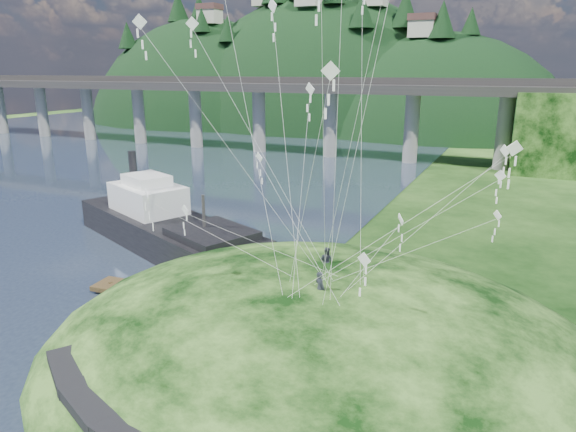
% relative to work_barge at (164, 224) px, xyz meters
% --- Properties ---
extents(ground, '(320.00, 320.00, 0.00)m').
position_rel_work_barge_xyz_m(ground, '(12.66, -13.83, -2.14)').
color(ground, black).
rests_on(ground, ground).
extents(grass_hill, '(36.00, 32.00, 13.00)m').
position_rel_work_barge_xyz_m(grass_hill, '(20.66, -11.83, -3.64)').
color(grass_hill, black).
rests_on(grass_hill, ground).
extents(bridge, '(160.00, 11.00, 15.00)m').
position_rel_work_barge_xyz_m(bridge, '(-13.80, 56.24, 7.57)').
color(bridge, '#2D2B2B').
rests_on(bridge, ground).
extents(far_ridge, '(153.00, 70.00, 94.50)m').
position_rel_work_barge_xyz_m(far_ridge, '(-30.92, 108.34, -9.57)').
color(far_ridge, black).
rests_on(far_ridge, ground).
extents(work_barge, '(25.03, 15.73, 8.53)m').
position_rel_work_barge_xyz_m(work_barge, '(0.00, 0.00, 0.00)').
color(work_barge, black).
rests_on(work_barge, ground).
extents(wooden_dock, '(14.45, 3.53, 1.02)m').
position_rel_work_barge_xyz_m(wooden_dock, '(8.87, -9.71, -1.69)').
color(wooden_dock, '#3D2C19').
rests_on(wooden_dock, ground).
extents(kite_flyers, '(2.09, 4.95, 1.98)m').
position_rel_work_barge_xyz_m(kite_flyers, '(20.49, -11.02, 3.72)').
color(kite_flyers, '#282B35').
rests_on(kite_flyers, ground).
extents(kite_swarm, '(20.24, 17.98, 22.25)m').
position_rel_work_barge_xyz_m(kite_swarm, '(20.93, -10.21, 12.70)').
color(kite_swarm, white).
rests_on(kite_swarm, ground).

